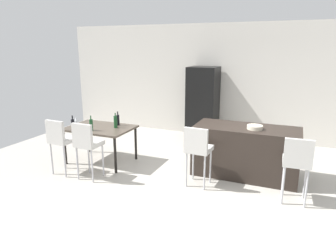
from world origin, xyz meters
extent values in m
plane|color=#ADA89E|center=(0.00, 0.00, 0.00)|extent=(10.00, 10.00, 0.00)
cube|color=beige|center=(0.00, 3.03, 1.45)|extent=(10.00, 0.12, 2.90)
cube|color=black|center=(0.51, 0.60, 0.46)|extent=(1.85, 0.81, 0.92)
cube|color=beige|center=(-0.15, -0.13, 0.65)|extent=(0.42, 0.42, 0.08)
cube|color=beige|center=(-0.16, -0.30, 0.87)|extent=(0.40, 0.08, 0.36)
cylinder|color=#B2B2B7|center=(-0.31, 0.04, 0.30)|extent=(0.03, 0.03, 0.61)
cylinder|color=#B2B2B7|center=(0.01, 0.03, 0.30)|extent=(0.03, 0.03, 0.61)
cylinder|color=#B2B2B7|center=(-0.32, -0.28, 0.30)|extent=(0.03, 0.03, 0.61)
cylinder|color=#B2B2B7|center=(0.00, -0.29, 0.30)|extent=(0.03, 0.03, 0.61)
cube|color=beige|center=(1.37, -0.13, 0.65)|extent=(0.42, 0.42, 0.08)
cube|color=beige|center=(1.38, -0.30, 0.87)|extent=(0.40, 0.08, 0.36)
cylinder|color=#B2B2B7|center=(1.20, 0.03, 0.30)|extent=(0.03, 0.03, 0.61)
cylinder|color=#B2B2B7|center=(1.52, 0.04, 0.30)|extent=(0.03, 0.03, 0.61)
cylinder|color=#B2B2B7|center=(1.22, -0.29, 0.30)|extent=(0.03, 0.03, 0.61)
cylinder|color=#B2B2B7|center=(1.54, -0.28, 0.30)|extent=(0.03, 0.03, 0.61)
cube|color=#4C4238|center=(-2.34, 0.15, 0.72)|extent=(1.31, 0.92, 0.04)
cylinder|color=black|center=(-2.93, 0.55, 0.35)|extent=(0.05, 0.05, 0.70)
cylinder|color=black|center=(-1.74, 0.55, 0.35)|extent=(0.05, 0.05, 0.70)
cylinder|color=black|center=(-2.93, -0.25, 0.35)|extent=(0.05, 0.05, 0.70)
cylinder|color=black|center=(-1.74, -0.25, 0.35)|extent=(0.05, 0.05, 0.70)
cube|color=beige|center=(-2.63, -0.61, 0.65)|extent=(0.42, 0.42, 0.08)
cube|color=beige|center=(-2.64, -0.78, 0.87)|extent=(0.40, 0.08, 0.36)
cylinder|color=#B2B2B7|center=(-2.78, -0.44, 0.30)|extent=(0.03, 0.03, 0.61)
cylinder|color=#B2B2B7|center=(-2.46, -0.46, 0.30)|extent=(0.03, 0.03, 0.61)
cylinder|color=#B2B2B7|center=(-2.80, -0.76, 0.30)|extent=(0.03, 0.03, 0.61)
cylinder|color=#B2B2B7|center=(-2.48, -0.78, 0.30)|extent=(0.03, 0.03, 0.61)
cube|color=beige|center=(-2.04, -0.61, 0.65)|extent=(0.41, 0.41, 0.08)
cube|color=beige|center=(-2.05, -0.78, 0.87)|extent=(0.40, 0.07, 0.36)
cylinder|color=#B2B2B7|center=(-2.20, -0.44, 0.30)|extent=(0.03, 0.03, 0.61)
cylinder|color=#B2B2B7|center=(-1.88, -0.45, 0.30)|extent=(0.03, 0.03, 0.61)
cylinder|color=#B2B2B7|center=(-2.21, -0.76, 0.30)|extent=(0.03, 0.03, 0.61)
cylinder|color=#B2B2B7|center=(-1.89, -0.77, 0.30)|extent=(0.03, 0.03, 0.61)
cylinder|color=#194723|center=(-2.33, -0.14, 0.85)|extent=(0.07, 0.07, 0.22)
cylinder|color=#194723|center=(-2.33, -0.14, 1.00)|extent=(0.02, 0.02, 0.07)
cylinder|color=black|center=(-2.08, 0.42, 0.85)|extent=(0.07, 0.07, 0.22)
cylinder|color=black|center=(-2.08, 0.42, 0.99)|extent=(0.02, 0.02, 0.07)
cylinder|color=black|center=(-2.69, -0.24, 0.85)|extent=(0.06, 0.06, 0.21)
cylinder|color=black|center=(-2.69, -0.24, 0.99)|extent=(0.02, 0.02, 0.08)
cylinder|color=#194723|center=(-2.02, 0.23, 0.86)|extent=(0.07, 0.07, 0.24)
cylinder|color=#194723|center=(-2.02, 0.23, 1.01)|extent=(0.02, 0.02, 0.06)
cylinder|color=silver|center=(-2.90, 0.12, 0.74)|extent=(0.06, 0.06, 0.00)
cylinder|color=silver|center=(-2.90, 0.12, 0.78)|extent=(0.01, 0.01, 0.08)
cone|color=silver|center=(-2.90, 0.12, 0.87)|extent=(0.07, 0.07, 0.09)
cube|color=black|center=(-0.91, 2.59, 0.92)|extent=(0.72, 0.68, 1.84)
cylinder|color=beige|center=(0.66, 0.51, 0.96)|extent=(0.27, 0.27, 0.07)
camera|label=1|loc=(1.27, -4.86, 2.32)|focal=32.84mm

